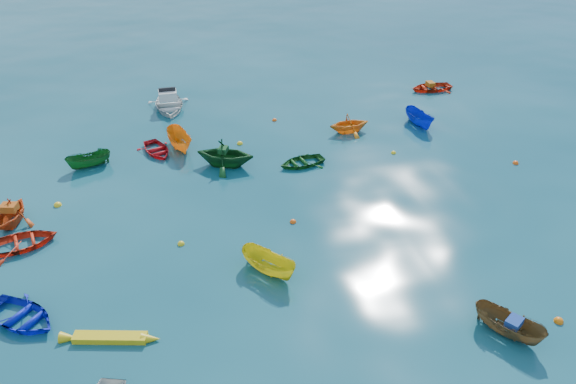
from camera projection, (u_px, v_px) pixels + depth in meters
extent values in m
plane|color=#0A3D4C|center=(317.00, 257.00, 24.82)|extent=(160.00, 160.00, 0.00)
imported|color=#0F1CC0|center=(22.00, 321.00, 21.47)|extent=(3.90, 3.85, 0.66)
imported|color=brown|center=(506.00, 334.00, 20.91)|extent=(2.32, 2.86, 1.06)
imported|color=#CF4413|center=(13.00, 223.00, 27.06)|extent=(2.86, 3.11, 1.37)
imported|color=gold|center=(269.00, 272.00, 23.93)|extent=(2.54, 2.92, 1.10)
imported|color=#114B16|center=(302.00, 165.00, 32.02)|extent=(2.96, 2.35, 0.55)
imported|color=red|center=(22.00, 247.00, 25.46)|extent=(3.57, 2.87, 0.66)
imported|color=orange|center=(181.00, 148.00, 33.76)|extent=(1.67, 3.26, 1.20)
imported|color=#104419|center=(226.00, 166.00, 31.92)|extent=(4.14, 3.93, 1.71)
imported|color=red|center=(431.00, 90.00, 41.82)|extent=(3.12, 2.25, 0.64)
imported|color=#0E23B8|center=(419.00, 125.00, 36.55)|extent=(1.35, 2.91, 1.09)
imported|color=red|center=(157.00, 153.00, 33.28)|extent=(2.61, 3.13, 0.56)
imported|color=orange|center=(349.00, 132.00, 35.67)|extent=(2.67, 2.33, 1.35)
imported|color=#13531C|center=(90.00, 167.00, 31.80)|extent=(2.68, 1.60, 0.97)
imported|color=silver|center=(169.00, 109.00, 38.83)|extent=(2.97, 4.10, 1.44)
cube|color=navy|center=(514.00, 322.00, 20.47)|extent=(0.80, 0.75, 0.31)
cube|color=#BC5013|center=(9.00, 208.00, 26.65)|extent=(0.85, 0.73, 0.35)
cube|color=#10431B|center=(223.00, 150.00, 31.41)|extent=(0.68, 0.75, 0.30)
cube|color=#B05E12|center=(430.00, 84.00, 41.54)|extent=(0.50, 0.66, 0.32)
sphere|color=gold|center=(181.00, 244.00, 25.61)|extent=(0.33, 0.33, 0.33)
sphere|color=orange|center=(558.00, 322.00, 21.45)|extent=(0.37, 0.37, 0.37)
sphere|color=yellow|center=(58.00, 206.00, 28.37)|extent=(0.39, 0.39, 0.39)
sphere|color=#F6520D|center=(293.00, 222.00, 27.11)|extent=(0.31, 0.31, 0.31)
sphere|color=yellow|center=(240.00, 144.00, 34.23)|extent=(0.36, 0.36, 0.36)
sphere|color=#FF530D|center=(515.00, 164.00, 32.13)|extent=(0.34, 0.34, 0.34)
sphere|color=yellow|center=(176.00, 127.00, 36.32)|extent=(0.31, 0.31, 0.31)
sphere|color=#FF530D|center=(274.00, 121.00, 37.15)|extent=(0.31, 0.31, 0.31)
sphere|color=yellow|center=(393.00, 153.00, 33.20)|extent=(0.30, 0.30, 0.30)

